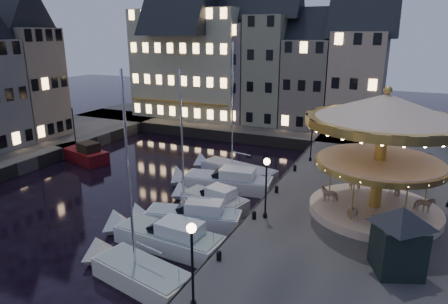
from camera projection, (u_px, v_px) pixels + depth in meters
The scene contains 30 objects.
ground at pixel (166, 221), 29.09m from camera, with size 160.00×160.00×0.00m, color black.
quay_east at pixel (377, 215), 28.59m from camera, with size 16.00×56.00×1.30m, color #474442.
quay_north at pixel (225, 125), 56.49m from camera, with size 44.00×12.00×1.30m, color #474442.
quaywall_e at pixel (271, 197), 31.76m from camera, with size 0.15×44.00×1.30m, color #47423A.
quaywall_n at pixel (219, 136), 50.46m from camera, with size 48.00×0.15×1.30m, color #47423A.
quaywall_w at pixel (15, 170), 37.77m from camera, with size 0.15×44.00×1.30m, color #47423A.
streetlamp_a at pixel (192, 254), 17.23m from camera, with size 0.44×0.44×4.17m.
streetlamp_b at pixel (266, 179), 25.95m from camera, with size 0.44×0.44×4.17m.
streetlamp_c at pixel (312, 134), 37.73m from camera, with size 0.44×0.44×4.17m.
bollard_a at pixel (219, 255), 21.66m from camera, with size 0.30×0.30×0.57m.
bollard_b at pixel (254, 215), 26.45m from camera, with size 0.30×0.30×0.57m.
bollard_c at pixel (277, 189), 30.81m from camera, with size 0.30×0.30×0.57m.
bollard_d at pixel (295, 168), 35.61m from camera, with size 0.30×0.30×0.57m.
townhouse_na at pixel (161, 69), 60.73m from camera, with size 5.50×8.00×12.80m.
townhouse_nb at pixel (193, 67), 58.43m from camera, with size 6.16×8.00×13.80m.
townhouse_nc at pixel (230, 65), 55.89m from camera, with size 6.82×8.00×14.80m.
townhouse_nd at pixel (270, 63), 53.47m from camera, with size 5.50×8.00×15.80m.
townhouse_ne at pixel (309, 76), 51.74m from camera, with size 6.16×8.00×12.80m.
townhouse_nf at pixel (358, 74), 49.20m from camera, with size 6.82×8.00×13.80m.
townhouse_wc at pixel (24, 75), 46.49m from camera, with size 8.80×5.50×14.20m.
hotel_corner at pixel (193, 57), 57.98m from camera, with size 17.60×9.00×16.80m.
motorboat_a at pixel (136, 272), 21.94m from camera, with size 7.07×3.56×11.66m.
motorboat_b at pixel (164, 237), 25.55m from camera, with size 8.27×2.88×2.15m.
motorboat_c at pixel (188, 217), 28.25m from camera, with size 7.75×3.54×10.26m.
motorboat_d at pixel (210, 200), 31.15m from camera, with size 6.44×3.28×2.15m.
motorboat_e at pixel (223, 181), 35.03m from camera, with size 8.80×3.65×2.15m.
motorboat_f at pixel (234, 170), 38.19m from camera, with size 8.61×4.04×11.42m.
red_fishing_boat at pixel (83, 154), 42.65m from camera, with size 7.25×4.17×5.76m.
carousel at pixel (383, 132), 25.69m from camera, with size 9.95×9.95×8.70m.
ticket_kiosk at pixel (401, 228), 20.03m from camera, with size 3.53×3.53×4.13m.
Camera 1 is at (14.76, -22.30, 13.21)m, focal length 32.00 mm.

